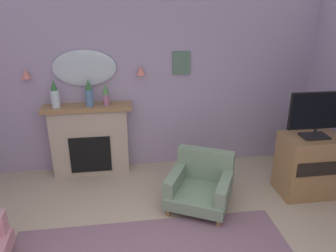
# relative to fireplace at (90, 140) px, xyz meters

# --- Properties ---
(wall_back) EXTENTS (6.85, 0.10, 2.90)m
(wall_back) POSITION_rel_fireplace_xyz_m (0.80, 0.22, 0.88)
(wall_back) COLOR #9E8CA8
(wall_back) RESTS_ON ground
(fireplace) EXTENTS (1.36, 0.36, 1.16)m
(fireplace) POSITION_rel_fireplace_xyz_m (0.00, 0.00, 0.00)
(fireplace) COLOR tan
(fireplace) RESTS_ON ground
(mantel_vase_right) EXTENTS (0.13, 0.13, 0.43)m
(mantel_vase_right) POSITION_rel_fireplace_xyz_m (-0.45, -0.03, 0.78)
(mantel_vase_right) COLOR silver
(mantel_vase_right) RESTS_ON fireplace
(mantel_vase_left) EXTENTS (0.12, 0.12, 0.42)m
(mantel_vase_left) POSITION_rel_fireplace_xyz_m (0.05, -0.03, 0.78)
(mantel_vase_left) COLOR #4C7093
(mantel_vase_left) RESTS_ON fireplace
(mantel_vase_centre) EXTENTS (0.10, 0.10, 0.34)m
(mantel_vase_centre) POSITION_rel_fireplace_xyz_m (0.30, -0.03, 0.77)
(mantel_vase_centre) COLOR #9E6084
(mantel_vase_centre) RESTS_ON fireplace
(wall_mirror) EXTENTS (0.96, 0.06, 0.56)m
(wall_mirror) POSITION_rel_fireplace_xyz_m (-0.00, 0.14, 1.14)
(wall_mirror) COLOR #B2BCC6
(wall_sconce_left) EXTENTS (0.14, 0.14, 0.14)m
(wall_sconce_left) POSITION_rel_fireplace_xyz_m (-0.85, 0.09, 1.09)
(wall_sconce_left) COLOR #D17066
(wall_sconce_right) EXTENTS (0.14, 0.14, 0.14)m
(wall_sconce_right) POSITION_rel_fireplace_xyz_m (0.85, 0.09, 1.09)
(wall_sconce_right) COLOR #D17066
(framed_picture) EXTENTS (0.28, 0.03, 0.36)m
(framed_picture) POSITION_rel_fireplace_xyz_m (1.50, 0.15, 1.18)
(framed_picture) COLOR #4C6B56
(armchair_beside_couch) EXTENTS (1.08, 1.09, 0.71)m
(armchair_beside_couch) POSITION_rel_fireplace_xyz_m (1.58, -1.10, -0.27)
(armchair_beside_couch) COLOR gray
(armchair_beside_couch) RESTS_ON ground
(tv_cabinet) EXTENTS (0.80, 0.57, 0.90)m
(tv_cabinet) POSITION_rel_fireplace_xyz_m (3.17, -1.06, -0.12)
(tv_cabinet) COLOR olive
(tv_cabinet) RESTS_ON ground
(tv_flatscreen) EXTENTS (0.84, 0.24, 0.65)m
(tv_flatscreen) POSITION_rel_fireplace_xyz_m (3.17, -1.08, 0.68)
(tv_flatscreen) COLOR black
(tv_flatscreen) RESTS_ON tv_cabinet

